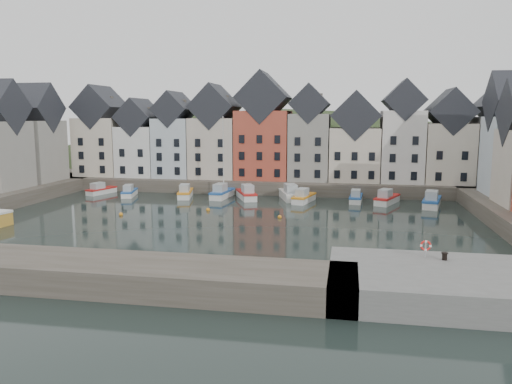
% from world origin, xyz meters
% --- Properties ---
extents(ground, '(260.00, 260.00, 0.00)m').
position_xyz_m(ground, '(0.00, 0.00, 0.00)').
color(ground, black).
rests_on(ground, ground).
extents(far_quay, '(90.00, 16.00, 2.00)m').
position_xyz_m(far_quay, '(0.00, 30.00, 1.00)').
color(far_quay, '#454035').
rests_on(far_quay, ground).
extents(near_quay, '(18.00, 10.00, 2.00)m').
position_xyz_m(near_quay, '(22.00, -20.00, 1.00)').
color(near_quay, '#60605E').
rests_on(near_quay, ground).
extents(near_wall, '(50.00, 6.00, 2.00)m').
position_xyz_m(near_wall, '(-10.00, -22.00, 1.00)').
color(near_wall, '#454035').
rests_on(near_wall, ground).
extents(hillside, '(153.60, 70.40, 64.00)m').
position_xyz_m(hillside, '(0.02, 56.00, -17.96)').
color(hillside, '#27351A').
rests_on(hillside, ground).
extents(far_terrace, '(72.37, 8.16, 17.78)m').
position_xyz_m(far_terrace, '(3.21, 28.00, 8.88)').
color(far_terrace, beige).
rests_on(far_terrace, far_quay).
extents(left_terrace, '(7.65, 17.00, 15.69)m').
position_xyz_m(left_terrace, '(-36.00, 13.50, 8.88)').
color(left_terrace, gray).
rests_on(left_terrace, left_quay).
extents(mooring_buoys, '(20.50, 5.50, 0.50)m').
position_xyz_m(mooring_buoys, '(-4.00, 5.33, 0.15)').
color(mooring_buoys, orange).
rests_on(mooring_buoys, ground).
extents(boat_a, '(3.14, 5.75, 2.11)m').
position_xyz_m(boat_a, '(-25.02, 18.83, 0.63)').
color(boat_a, silver).
rests_on(boat_a, ground).
extents(boat_b, '(2.92, 5.67, 2.08)m').
position_xyz_m(boat_b, '(-19.54, 17.58, 0.62)').
color(boat_b, silver).
rests_on(boat_b, ground).
extents(boat_c, '(3.17, 6.39, 2.35)m').
position_xyz_m(boat_c, '(-10.52, 18.05, 0.70)').
color(boat_c, silver).
rests_on(boat_c, ground).
extents(boat_d, '(2.58, 6.75, 12.63)m').
position_xyz_m(boat_d, '(-4.84, 18.67, 0.82)').
color(boat_d, silver).
rests_on(boat_d, ground).
extents(boat_e, '(4.46, 6.84, 2.52)m').
position_xyz_m(boat_e, '(-0.88, 18.30, 0.75)').
color(boat_e, silver).
rests_on(boat_e, ground).
extents(boat_f, '(4.18, 7.32, 2.69)m').
position_xyz_m(boat_f, '(5.56, 19.02, 0.80)').
color(boat_f, silver).
rests_on(boat_f, ground).
extents(boat_g, '(3.24, 6.39, 2.35)m').
position_xyz_m(boat_g, '(7.86, 16.99, 0.70)').
color(boat_g, silver).
rests_on(boat_g, ground).
extents(boat_h, '(2.08, 5.63, 2.12)m').
position_xyz_m(boat_h, '(15.37, 18.59, 0.63)').
color(boat_h, silver).
rests_on(boat_h, ground).
extents(boat_i, '(4.17, 6.59, 2.43)m').
position_xyz_m(boat_i, '(19.70, 17.89, 0.72)').
color(boat_i, silver).
rests_on(boat_i, ground).
extents(boat_j, '(3.55, 7.04, 2.59)m').
position_xyz_m(boat_j, '(25.64, 16.52, 0.77)').
color(boat_j, silver).
rests_on(boat_j, ground).
extents(mooring_bollard, '(0.48, 0.48, 0.56)m').
position_xyz_m(mooring_bollard, '(21.28, -17.34, 2.31)').
color(mooring_bollard, black).
rests_on(mooring_bollard, near_quay).
extents(life_ring_post, '(0.80, 0.17, 1.30)m').
position_xyz_m(life_ring_post, '(19.99, -16.83, 2.86)').
color(life_ring_post, gray).
rests_on(life_ring_post, near_quay).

